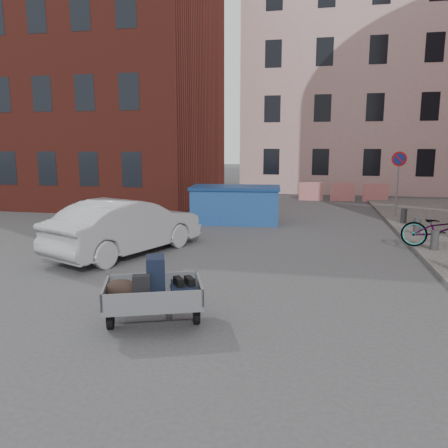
% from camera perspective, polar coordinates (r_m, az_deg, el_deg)
% --- Properties ---
extents(ground, '(120.00, 120.00, 0.00)m').
position_cam_1_polar(ground, '(10.32, -3.50, -6.82)').
color(ground, '#38383A').
rests_on(ground, ground).
extents(building_brick, '(12.00, 10.00, 14.00)m').
position_cam_1_polar(building_brick, '(25.63, -16.41, 18.80)').
color(building_brick, '#591E16').
rests_on(building_brick, ground).
extents(building_pink, '(16.00, 8.00, 14.00)m').
position_cam_1_polar(building_pink, '(31.96, 18.37, 16.92)').
color(building_pink, '#CD9F9E').
rests_on(building_pink, ground).
extents(far_building, '(6.00, 6.00, 8.00)m').
position_cam_1_polar(far_building, '(38.79, -24.57, 10.81)').
color(far_building, maroon).
rests_on(far_building, ground).
extents(no_parking_sign, '(0.60, 0.09, 2.65)m').
position_cam_1_polar(no_parking_sign, '(19.34, 21.82, 6.54)').
color(no_parking_sign, gray).
rests_on(no_parking_sign, sidewalk).
extents(bollards, '(0.22, 9.02, 0.55)m').
position_cam_1_polar(bollards, '(13.63, 25.81, -1.91)').
color(bollards, '#3A3A3D').
rests_on(bollards, sidewalk).
extents(barriers, '(4.70, 0.18, 1.00)m').
position_cam_1_polar(barriers, '(24.71, 15.24, 4.05)').
color(barriers, red).
rests_on(barriers, ground).
extents(trailer, '(1.88, 1.98, 1.20)m').
position_cam_1_polar(trailer, '(7.50, -9.30, -8.73)').
color(trailer, black).
rests_on(trailer, ground).
extents(dumpster, '(3.59, 2.08, 1.45)m').
position_cam_1_polar(dumpster, '(17.16, 1.50, 2.57)').
color(dumpster, '#1D478E').
rests_on(dumpster, ground).
extents(silver_car, '(3.36, 4.99, 1.56)m').
position_cam_1_polar(silver_car, '(12.55, -12.55, -0.31)').
color(silver_car, '#9A9CA0').
rests_on(silver_car, ground).
extents(bicycle, '(2.25, 1.27, 1.12)m').
position_cam_1_polar(bicycle, '(13.79, 26.54, -0.63)').
color(bicycle, black).
rests_on(bicycle, sidewalk).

